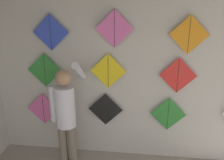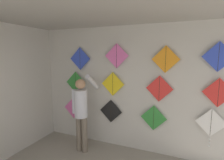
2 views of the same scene
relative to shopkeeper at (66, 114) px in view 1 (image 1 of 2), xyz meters
name	(u,v)px [view 1 (image 1 of 2)]	position (x,y,z in m)	size (l,w,h in m)	color
back_panel	(143,77)	(1.08, 0.58, 0.41)	(5.53, 0.06, 2.80)	beige
shopkeeper	(66,114)	(0.00, 0.00, 0.00)	(0.45, 0.61, 1.76)	#726656
kite_0	(43,109)	(-0.55, 0.49, -0.20)	(0.55, 0.01, 0.55)	pink
kite_1	(105,109)	(0.50, 0.49, -0.14)	(0.55, 0.01, 0.55)	black
kite_2	(168,114)	(1.50, 0.49, -0.17)	(0.55, 0.01, 0.55)	#338C38
kite_4	(45,70)	(-0.46, 0.49, 0.48)	(0.55, 0.01, 0.55)	#338C38
kite_5	(108,71)	(0.55, 0.49, 0.51)	(0.55, 0.01, 0.55)	yellow
kite_6	(178,76)	(1.59, 0.49, 0.48)	(0.55, 0.01, 0.55)	red
kite_8	(50,32)	(-0.32, 0.49, 1.08)	(0.55, 0.01, 0.55)	blue
kite_9	(114,29)	(0.64, 0.49, 1.15)	(0.55, 0.01, 0.55)	pink
kite_10	(189,35)	(1.69, 0.49, 1.08)	(0.55, 0.01, 0.55)	orange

